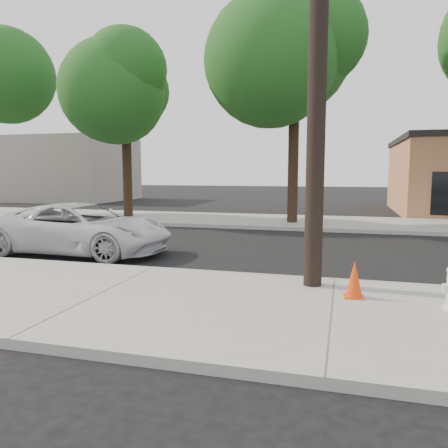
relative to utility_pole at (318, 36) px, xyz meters
The scene contains 10 objects.
ground 6.51m from the utility_pole, 143.13° to the left, with size 120.00×120.00×0.00m, color black.
near_sidewalk 6.07m from the utility_pole, 156.04° to the right, with size 90.00×4.40×0.15m, color gray.
far_sidewalk 12.64m from the utility_pole, 107.82° to the left, with size 90.00×5.00×0.15m, color gray.
curb_near 5.89m from the utility_pole, behind, with size 90.00×0.12×0.16m, color #9E9B93.
building_far 32.82m from the utility_pole, 136.11° to the left, with size 14.00×8.00×5.00m, color gray.
utility_pole is the anchor object (origin of this frame).
tree_b 14.37m from the utility_pole, 131.18° to the left, with size 4.34×4.20×8.45m.
tree_c 10.66m from the utility_pole, 97.63° to the left, with size 4.96×4.80×9.55m.
police_cruiser 8.03m from the utility_pole, 160.26° to the left, with size 2.37×5.13×1.43m, color silver.
traffic_cone 4.35m from the utility_pole, 40.73° to the right, with size 0.35×0.35×0.64m.
Camera 1 is at (4.14, -10.97, 2.29)m, focal length 35.00 mm.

